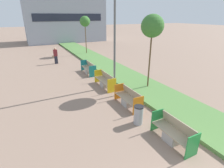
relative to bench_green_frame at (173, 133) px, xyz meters
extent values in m
cube|color=#568442|center=(2.26, 8.58, -0.27)|extent=(2.80, 120.00, 0.18)
cube|color=#939EAD|center=(3.06, 31.59, 3.62)|extent=(14.04, 7.36, 7.97)
cube|color=#1E2333|center=(3.06, 27.86, 4.02)|extent=(11.79, 0.08, 1.20)
cube|color=#ADA8A0|center=(-0.04, 0.00, -0.15)|extent=(0.52, 0.60, 0.42)
cube|color=tan|center=(-0.04, 0.00, 0.08)|extent=(0.58, 1.83, 0.05)
cube|color=tan|center=(0.23, 0.00, 0.34)|extent=(0.14, 1.76, 0.48)
cube|color=#238C3D|center=(-0.04, -0.93, 0.11)|extent=(0.62, 0.04, 0.94)
cube|color=#238C3D|center=(-0.04, 0.93, 0.11)|extent=(0.62, 0.04, 0.94)
cube|color=#ADA8A0|center=(-0.04, 3.36, -0.15)|extent=(0.52, 0.60, 0.42)
cube|color=tan|center=(-0.04, 3.36, 0.08)|extent=(0.58, 1.96, 0.05)
cube|color=tan|center=(0.23, 3.36, 0.34)|extent=(0.14, 1.88, 0.48)
cube|color=orange|center=(-0.04, 2.36, 0.11)|extent=(0.62, 0.04, 0.94)
cube|color=orange|center=(-0.04, 4.36, 0.11)|extent=(0.62, 0.04, 0.94)
cube|color=#ADA8A0|center=(-0.04, 6.47, -0.15)|extent=(0.52, 0.60, 0.42)
cube|color=tan|center=(-0.04, 6.47, 0.08)|extent=(0.58, 2.21, 0.05)
cube|color=tan|center=(0.23, 6.47, 0.34)|extent=(0.14, 2.12, 0.48)
cube|color=yellow|center=(-0.04, 5.34, 0.11)|extent=(0.62, 0.04, 0.94)
cube|color=yellow|center=(-0.04, 7.59, 0.11)|extent=(0.62, 0.04, 0.94)
cube|color=#ADA8A0|center=(-0.04, 9.91, -0.15)|extent=(0.52, 0.60, 0.42)
cube|color=tan|center=(-0.04, 9.91, 0.08)|extent=(0.58, 2.17, 0.05)
cube|color=tan|center=(0.23, 9.91, 0.34)|extent=(0.14, 2.09, 0.48)
cube|color=#197A7F|center=(-0.04, 8.80, 0.11)|extent=(0.62, 0.04, 0.94)
cube|color=#197A7F|center=(-0.04, 11.02, 0.11)|extent=(0.62, 0.04, 0.94)
cylinder|color=#9EA0A5|center=(-0.52, 1.65, 0.06)|extent=(0.42, 0.42, 0.85)
cylinder|color=black|center=(-0.52, 1.65, 0.51)|extent=(0.44, 0.44, 0.05)
cylinder|color=#56595B|center=(0.61, 6.23, 3.18)|extent=(0.14, 0.14, 7.08)
cylinder|color=brown|center=(2.46, 4.83, 1.50)|extent=(0.10, 0.10, 3.73)
sphere|color=#38702D|center=(2.46, 4.83, 3.75)|extent=(1.39, 1.39, 1.39)
cylinder|color=brown|center=(2.46, 17.64, 1.48)|extent=(0.10, 0.10, 3.69)
sphere|color=#38702D|center=(2.46, 17.64, 3.67)|extent=(1.26, 1.26, 1.26)
cube|color=#232633|center=(-1.93, 14.50, 0.04)|extent=(0.30, 0.22, 0.81)
cube|color=maroon|center=(-1.93, 14.50, 0.77)|extent=(0.38, 0.24, 0.65)
sphere|color=tan|center=(-1.93, 14.50, 1.21)|extent=(0.22, 0.22, 0.22)
cube|color=olive|center=(-2.21, 14.50, 0.40)|extent=(0.12, 0.20, 0.18)
camera|label=1|loc=(-4.72, -4.01, 4.35)|focal=28.00mm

